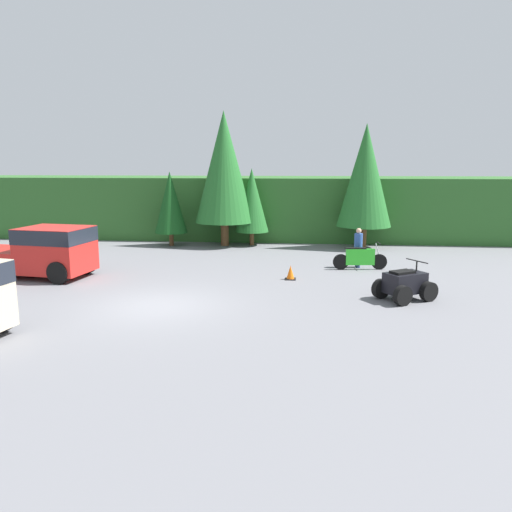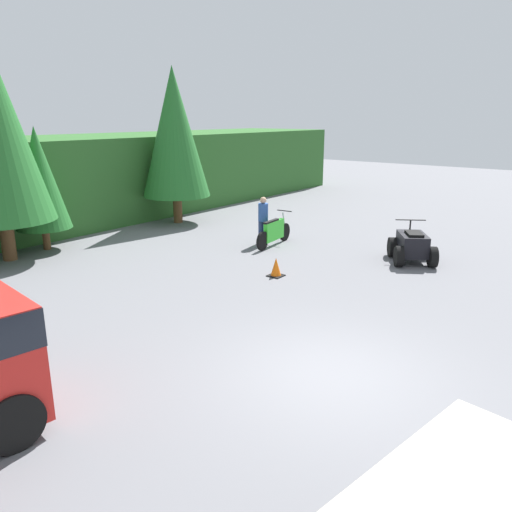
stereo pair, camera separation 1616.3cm
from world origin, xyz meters
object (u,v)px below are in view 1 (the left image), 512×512
Objects in this scene: rider_person at (358,246)px; traffic_cone at (290,273)px; pickup_truck_red at (37,251)px; dirt_bike at (360,258)px; quad_atv at (405,285)px.

rider_person reaches higher than traffic_cone.
traffic_cone is (10.01, 0.50, -0.79)m from pickup_truck_red.
rider_person is 3.11× the size of traffic_cone.
rider_person is at bearing 42.35° from traffic_cone.
rider_person is (12.83, 3.07, -0.12)m from pickup_truck_red.
dirt_bike is at bearing -89.62° from rider_person.
pickup_truck_red is at bearing -174.89° from dirt_bike.
traffic_cone is at bearing 113.18° from quad_atv.
dirt_bike is at bearing 19.04° from pickup_truck_red.
rider_person is at bearing 90.34° from dirt_bike.
quad_atv is at bearing -84.78° from dirt_bike.
pickup_truck_red is 3.38× the size of rider_person.
dirt_bike reaches higher than traffic_cone.
quad_atv reaches higher than dirt_bike.
pickup_truck_red is 10.52× the size of traffic_cone.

